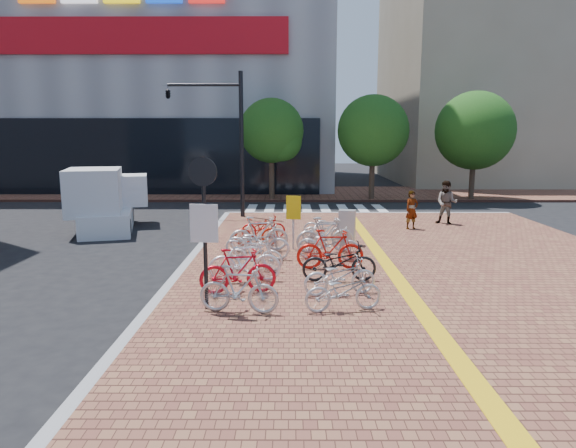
{
  "coord_description": "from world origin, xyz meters",
  "views": [
    {
      "loc": [
        -0.86,
        -13.25,
        3.93
      ],
      "look_at": [
        -0.94,
        1.94,
        1.3
      ],
      "focal_mm": 32.0,
      "sensor_mm": 36.0,
      "label": 1
    }
  ],
  "objects_px": {
    "bike_9": "(340,276)",
    "traffic_light_pole": "(208,117)",
    "bike_1": "(238,271)",
    "bike_2": "(245,261)",
    "box_truck": "(107,201)",
    "bike_12": "(329,244)",
    "bike_8": "(343,291)",
    "bike_15": "(327,226)",
    "bike_4": "(257,242)",
    "bike_6": "(256,232)",
    "bike_0": "(239,289)",
    "yellow_sign": "(293,213)",
    "bike_5": "(259,234)",
    "bike_3": "(255,254)",
    "pedestrian_b": "(447,203)",
    "bike_7": "(263,227)",
    "bike_11": "(330,249)",
    "pedestrian_a": "(412,210)",
    "bike_10": "(339,262)",
    "bike_14": "(325,231)",
    "notice_sign": "(204,215)",
    "bike_13": "(325,235)",
    "utility_box": "(347,227)"
  },
  "relations": [
    {
      "from": "bike_10",
      "to": "utility_box",
      "type": "xyz_separation_m",
      "value": [
        0.69,
        4.54,
        0.1
      ]
    },
    {
      "from": "bike_8",
      "to": "bike_15",
      "type": "bearing_deg",
      "value": -13.35
    },
    {
      "from": "bike_6",
      "to": "box_truck",
      "type": "relative_size",
      "value": 0.32
    },
    {
      "from": "bike_10",
      "to": "bike_3",
      "type": "bearing_deg",
      "value": 63.53
    },
    {
      "from": "traffic_light_pole",
      "to": "bike_5",
      "type": "bearing_deg",
      "value": -69.62
    },
    {
      "from": "traffic_light_pole",
      "to": "bike_11",
      "type": "bearing_deg",
      "value": -62.97
    },
    {
      "from": "bike_3",
      "to": "bike_9",
      "type": "distance_m",
      "value": 3.1
    },
    {
      "from": "bike_15",
      "to": "notice_sign",
      "type": "height_order",
      "value": "notice_sign"
    },
    {
      "from": "pedestrian_b",
      "to": "utility_box",
      "type": "xyz_separation_m",
      "value": [
        -4.73,
        -4.26,
        -0.32
      ]
    },
    {
      "from": "bike_8",
      "to": "yellow_sign",
      "type": "xyz_separation_m",
      "value": [
        -1.05,
        6.13,
        0.8
      ]
    },
    {
      "from": "bike_1",
      "to": "bike_7",
      "type": "relative_size",
      "value": 1.13
    },
    {
      "from": "bike_14",
      "to": "bike_8",
      "type": "bearing_deg",
      "value": 179.9
    },
    {
      "from": "bike_2",
      "to": "bike_8",
      "type": "relative_size",
      "value": 1.1
    },
    {
      "from": "bike_4",
      "to": "traffic_light_pole",
      "type": "distance_m",
      "value": 9.77
    },
    {
      "from": "bike_7",
      "to": "bike_14",
      "type": "distance_m",
      "value": 2.48
    },
    {
      "from": "bike_8",
      "to": "bike_12",
      "type": "distance_m",
      "value": 4.65
    },
    {
      "from": "bike_9",
      "to": "traffic_light_pole",
      "type": "xyz_separation_m",
      "value": [
        -4.97,
        12.05,
        4.12
      ]
    },
    {
      "from": "notice_sign",
      "to": "bike_7",
      "type": "bearing_deg",
      "value": 83.97
    },
    {
      "from": "bike_2",
      "to": "box_truck",
      "type": "height_order",
      "value": "box_truck"
    },
    {
      "from": "bike_12",
      "to": "pedestrian_a",
      "type": "xyz_separation_m",
      "value": [
        3.77,
        5.31,
        0.28
      ]
    },
    {
      "from": "pedestrian_b",
      "to": "notice_sign",
      "type": "relative_size",
      "value": 0.56
    },
    {
      "from": "bike_0",
      "to": "bike_14",
      "type": "distance_m",
      "value": 7.42
    },
    {
      "from": "bike_7",
      "to": "yellow_sign",
      "type": "bearing_deg",
      "value": -160.05
    },
    {
      "from": "bike_9",
      "to": "pedestrian_b",
      "type": "height_order",
      "value": "pedestrian_b"
    },
    {
      "from": "bike_1",
      "to": "traffic_light_pole",
      "type": "xyz_separation_m",
      "value": [
        -2.53,
        11.95,
        4.03
      ]
    },
    {
      "from": "bike_0",
      "to": "yellow_sign",
      "type": "height_order",
      "value": "yellow_sign"
    },
    {
      "from": "bike_3",
      "to": "bike_14",
      "type": "relative_size",
      "value": 0.99
    },
    {
      "from": "bike_10",
      "to": "yellow_sign",
      "type": "bearing_deg",
      "value": 14.57
    },
    {
      "from": "bike_3",
      "to": "yellow_sign",
      "type": "height_order",
      "value": "yellow_sign"
    },
    {
      "from": "bike_0",
      "to": "utility_box",
      "type": "distance_m",
      "value": 7.66
    },
    {
      "from": "bike_8",
      "to": "bike_3",
      "type": "bearing_deg",
      "value": 21.0
    },
    {
      "from": "yellow_sign",
      "to": "bike_12",
      "type": "bearing_deg",
      "value": -53.99
    },
    {
      "from": "bike_7",
      "to": "bike_3",
      "type": "bearing_deg",
      "value": 169.54
    },
    {
      "from": "bike_9",
      "to": "pedestrian_a",
      "type": "distance_m",
      "value": 9.58
    },
    {
      "from": "bike_8",
      "to": "bike_1",
      "type": "bearing_deg",
      "value": 50.84
    },
    {
      "from": "bike_12",
      "to": "traffic_light_pole",
      "type": "relative_size",
      "value": 0.29
    },
    {
      "from": "bike_3",
      "to": "bike_7",
      "type": "bearing_deg",
      "value": 9.63
    },
    {
      "from": "bike_13",
      "to": "bike_15",
      "type": "relative_size",
      "value": 1.08
    },
    {
      "from": "bike_9",
      "to": "yellow_sign",
      "type": "bearing_deg",
      "value": 0.34
    },
    {
      "from": "bike_5",
      "to": "bike_8",
      "type": "distance_m",
      "value": 6.19
    },
    {
      "from": "bike_11",
      "to": "pedestrian_a",
      "type": "bearing_deg",
      "value": -31.84
    },
    {
      "from": "traffic_light_pole",
      "to": "box_truck",
      "type": "xyz_separation_m",
      "value": [
        -3.82,
        -2.88,
        -3.5
      ]
    },
    {
      "from": "bike_10",
      "to": "bike_12",
      "type": "distance_m",
      "value": 2.3
    },
    {
      "from": "bike_0",
      "to": "pedestrian_b",
      "type": "distance_m",
      "value": 13.72
    },
    {
      "from": "bike_4",
      "to": "bike_6",
      "type": "xyz_separation_m",
      "value": [
        -0.16,
        2.02,
        -0.06
      ]
    },
    {
      "from": "bike_6",
      "to": "bike_15",
      "type": "xyz_separation_m",
      "value": [
        2.55,
        1.15,
        0.01
      ]
    },
    {
      "from": "bike_9",
      "to": "bike_10",
      "type": "relative_size",
      "value": 0.91
    },
    {
      "from": "bike_7",
      "to": "pedestrian_b",
      "type": "relative_size",
      "value": 0.88
    },
    {
      "from": "bike_0",
      "to": "bike_10",
      "type": "bearing_deg",
      "value": -35.35
    },
    {
      "from": "notice_sign",
      "to": "bike_9",
      "type": "bearing_deg",
      "value": 19.25
    }
  ]
}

